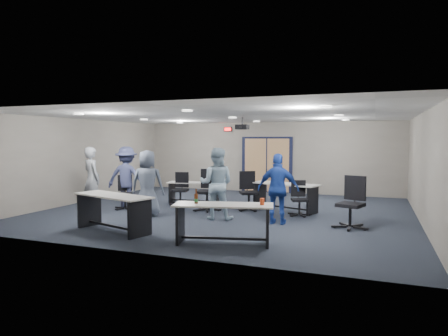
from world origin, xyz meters
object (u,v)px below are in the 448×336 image
at_px(person_plaid, 147,183).
at_px(person_lightblue, 216,184).
at_px(table_front_right, 223,216).
at_px(person_gray, 92,179).
at_px(person_navy, 278,189).
at_px(chair_back_b, 207,190).
at_px(chair_loose_right, 350,203).
at_px(table_back_left, 194,189).
at_px(table_front_left, 113,206).
at_px(table_back_right, 285,192).
at_px(chair_loose_left, 125,192).
at_px(chair_back_a, 180,189).
at_px(chair_back_c, 249,191).
at_px(person_back, 127,177).
at_px(chair_back_d, 299,198).

relative_size(person_plaid, person_lightblue, 0.96).
bearing_deg(person_lightblue, table_front_right, 105.02).
relative_size(person_gray, person_navy, 1.07).
bearing_deg(chair_back_b, chair_loose_right, -20.69).
bearing_deg(table_back_left, person_plaid, -102.76).
height_order(table_front_left, table_back_right, table_front_left).
distance_m(chair_back_b, person_gray, 3.33).
bearing_deg(table_back_right, chair_loose_left, -143.56).
height_order(chair_back_b, chair_loose_right, chair_loose_right).
distance_m(chair_back_b, person_navy, 2.54).
distance_m(table_back_left, table_back_right, 3.04).
bearing_deg(person_lightblue, chair_back_a, -51.24).
relative_size(chair_back_c, person_back, 0.61).
height_order(table_front_right, chair_loose_right, chair_loose_right).
height_order(chair_back_b, person_plaid, person_plaid).
height_order(table_back_left, person_lightblue, person_lightblue).
xyz_separation_m(chair_back_a, chair_loose_left, (-1.18, -1.23, -0.01)).
xyz_separation_m(chair_loose_left, person_lightblue, (3.05, -0.41, 0.42)).
bearing_deg(person_plaid, person_lightblue, 169.76).
bearing_deg(table_front_right, person_lightblue, 101.21).
relative_size(chair_back_d, person_back, 0.51).
relative_size(person_plaid, person_navy, 1.03).
xyz_separation_m(chair_back_d, person_lightblue, (-1.91, -1.20, 0.45)).
xyz_separation_m(table_front_right, chair_back_d, (0.88, 3.40, -0.08)).
xyz_separation_m(table_back_left, person_gray, (-2.20, -2.19, 0.45)).
bearing_deg(chair_loose_left, chair_back_b, -20.85).
relative_size(table_back_right, person_gray, 1.13).
bearing_deg(person_gray, table_front_left, 162.14).
xyz_separation_m(chair_back_d, chair_loose_left, (-4.95, -0.78, 0.03)).
distance_m(chair_back_c, chair_back_d, 1.55).
bearing_deg(person_navy, table_front_right, 72.04).
height_order(chair_loose_right, person_lightblue, person_lightblue).
relative_size(chair_back_a, chair_back_b, 0.85).
xyz_separation_m(table_front_right, person_lightblue, (-1.03, 2.20, 0.37)).
xyz_separation_m(table_front_right, person_navy, (0.58, 2.18, 0.31)).
relative_size(chair_back_b, person_gray, 0.65).
height_order(table_back_right, person_lightblue, person_lightblue).
xyz_separation_m(chair_back_b, chair_back_d, (2.60, 0.19, -0.13)).
distance_m(table_front_left, table_back_left, 4.19).
relative_size(table_front_right, chair_back_b, 1.71).
xyz_separation_m(table_back_right, chair_back_a, (-3.26, -0.15, -0.03)).
height_order(table_back_right, person_navy, person_navy).
bearing_deg(table_front_right, chair_back_b, 104.46).
bearing_deg(chair_back_d, person_back, 165.66).
relative_size(table_front_right, person_plaid, 1.15).
bearing_deg(person_navy, person_plaid, 1.14).
height_order(chair_back_c, chair_loose_right, chair_loose_right).
bearing_deg(table_front_left, table_back_right, 68.61).
xyz_separation_m(table_back_left, chair_back_a, (-0.23, -0.48, 0.05)).
bearing_deg(chair_back_a, person_lightblue, -53.42).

